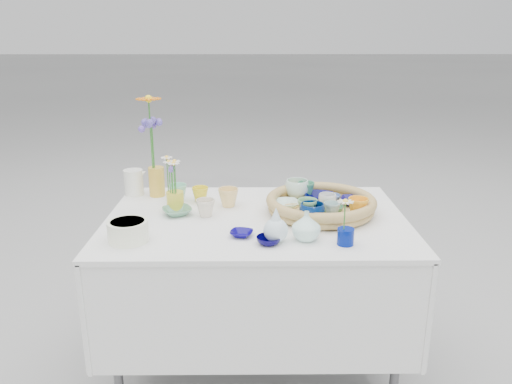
{
  "coord_description": "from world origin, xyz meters",
  "views": [
    {
      "loc": [
        -0.02,
        -1.98,
        1.5
      ],
      "look_at": [
        0.0,
        0.02,
        0.87
      ],
      "focal_mm": 35.0,
      "sensor_mm": 36.0,
      "label": 1
    }
  ],
  "objects_px": {
    "tall_vase_yellow": "(157,182)",
    "display_table": "(256,370)",
    "bud_vase_seafoam": "(306,226)",
    "wicker_tray": "(321,204)"
  },
  "relations": [
    {
      "from": "bud_vase_seafoam",
      "to": "wicker_tray",
      "type": "bearing_deg",
      "value": 72.27
    },
    {
      "from": "display_table",
      "to": "wicker_tray",
      "type": "xyz_separation_m",
      "value": [
        0.28,
        0.05,
        0.8
      ]
    },
    {
      "from": "wicker_tray",
      "to": "bud_vase_seafoam",
      "type": "bearing_deg",
      "value": -107.73
    },
    {
      "from": "wicker_tray",
      "to": "bud_vase_seafoam",
      "type": "xyz_separation_m",
      "value": [
        -0.09,
        -0.3,
        0.02
      ]
    },
    {
      "from": "tall_vase_yellow",
      "to": "bud_vase_seafoam",
      "type": "bearing_deg",
      "value": -39.77
    },
    {
      "from": "tall_vase_yellow",
      "to": "display_table",
      "type": "bearing_deg",
      "value": -32.52
    },
    {
      "from": "bud_vase_seafoam",
      "to": "tall_vase_yellow",
      "type": "relative_size",
      "value": 0.81
    },
    {
      "from": "wicker_tray",
      "to": "tall_vase_yellow",
      "type": "xyz_separation_m",
      "value": [
        -0.75,
        0.25,
        0.03
      ]
    },
    {
      "from": "display_table",
      "to": "bud_vase_seafoam",
      "type": "relative_size",
      "value": 11.14
    },
    {
      "from": "display_table",
      "to": "wicker_tray",
      "type": "distance_m",
      "value": 0.85
    }
  ]
}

